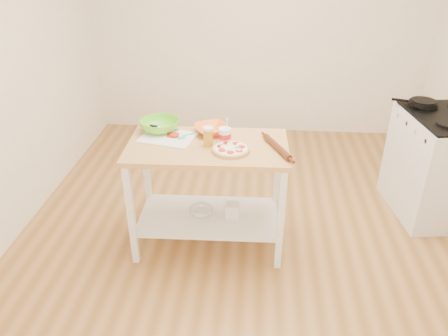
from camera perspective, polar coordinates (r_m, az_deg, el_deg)
room_shell at (r=3.17m, az=4.47°, el=11.13°), size 4.04×4.54×2.74m
prep_island at (r=3.36m, az=-2.09°, el=-0.77°), size 1.21×0.68×0.90m
gas_stove at (r=4.31m, az=26.49°, el=0.37°), size 0.80×0.90×1.11m
skillet at (r=4.22m, az=24.47°, el=7.75°), size 0.37×0.24×0.03m
pizza at (r=3.14m, az=0.92°, el=2.50°), size 0.28×0.28×0.04m
cutting_board at (r=3.38m, az=-7.35°, el=4.07°), size 0.46×0.38×0.04m
spatula at (r=3.36m, az=-5.08°, el=4.19°), size 0.12×0.13×0.01m
knife at (r=3.54m, az=-8.52°, el=5.33°), size 0.27×0.09×0.01m
orange_bowl at (r=3.42m, az=-1.69°, el=5.06°), size 0.34×0.34×0.06m
green_bowl at (r=3.49m, az=-8.39°, el=5.50°), size 0.37×0.37×0.10m
beer_pint at (r=3.20m, az=-2.08°, el=4.13°), size 0.07×0.07×0.15m
yogurt_tub at (r=3.26m, az=0.09°, el=4.27°), size 0.10×0.10×0.20m
rolling_pin at (r=3.18m, az=6.95°, el=2.73°), size 0.20×0.37×0.04m
shelf_glass_bowl at (r=3.57m, az=-2.97°, el=-5.64°), size 0.22×0.22×0.06m
shelf_bin at (r=3.54m, az=1.10°, el=-5.49°), size 0.11×0.11×0.11m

